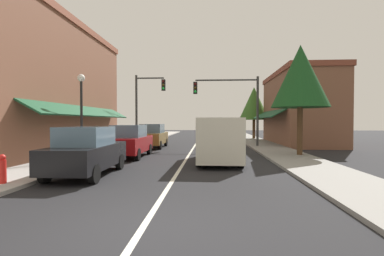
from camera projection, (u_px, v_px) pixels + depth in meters
The scene contains 16 objects.
ground_plane at pixel (195, 145), 23.08m from camera, with size 80.00×80.00×0.00m, color black.
sidewalk_left at pixel (129, 144), 23.43m from camera, with size 2.60×56.00×0.12m, color #A39E99.
sidewalk_right at pixel (263, 145), 22.73m from camera, with size 2.60×56.00×0.12m, color gray.
lane_center_stripe at pixel (195, 145), 23.08m from camera, with size 0.14×52.00×0.01m, color silver.
storefront_left_block at pixel (39, 87), 17.60m from camera, with size 6.52×14.20×8.14m.
storefront_right_block at pixel (299, 108), 24.43m from camera, with size 5.51×10.20×6.16m.
parked_car_nearest_left at pixel (87, 151), 10.25m from camera, with size 1.86×4.14×1.77m.
parked_car_second_left at pixel (130, 141), 15.52m from camera, with size 1.79×4.10×1.77m.
parked_car_third_left at pixel (152, 136), 21.10m from camera, with size 1.80×4.11×1.77m.
van_in_lane at pixel (219, 138), 13.63m from camera, with size 2.06×5.21×2.12m.
traffic_signal_mast_arm at pixel (234, 99), 21.34m from camera, with size 4.92×0.50×5.34m.
traffic_signal_left_corner at pixel (146, 100), 23.10m from camera, with size 2.51×0.50×5.74m.
street_lamp_left_near at pixel (81, 102), 13.74m from camera, with size 0.36×0.36×4.25m.
tree_right_near at pixel (300, 77), 15.59m from camera, with size 3.13×3.13×6.17m.
tree_right_far at pixel (254, 104), 30.52m from camera, with size 3.20×3.20×5.66m.
fire_hydrant at pixel (2, 169), 8.43m from camera, with size 0.22×0.22×0.87m.
Camera 1 is at (1.24, -5.01, 1.97)m, focal length 26.53 mm.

